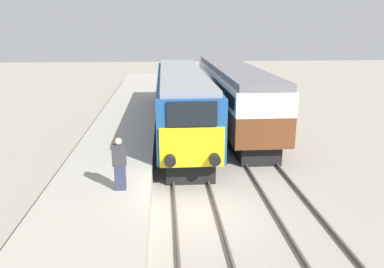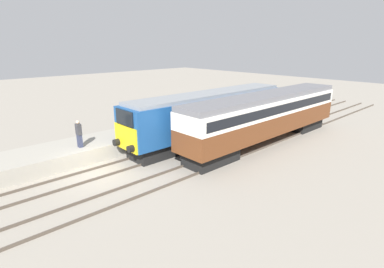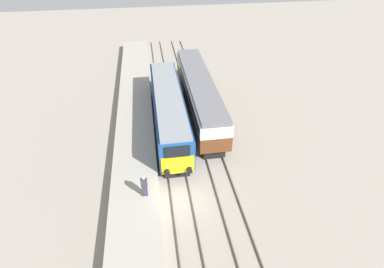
% 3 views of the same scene
% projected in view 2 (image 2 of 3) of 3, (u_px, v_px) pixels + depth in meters
% --- Properties ---
extents(ground_plane, '(120.00, 120.00, 0.00)m').
position_uv_depth(ground_plane, '(98.00, 173.00, 17.81)').
color(ground_plane, gray).
extents(platform_left, '(3.50, 50.00, 1.00)m').
position_uv_depth(platform_left, '(169.00, 129.00, 25.19)').
color(platform_left, '#9E998C').
rests_on(platform_left, ground_plane).
extents(rails_near_track, '(1.51, 60.00, 0.14)m').
position_uv_depth(rails_near_track, '(165.00, 153.00, 21.04)').
color(rails_near_track, '#4C4238').
rests_on(rails_near_track, ground_plane).
extents(rails_far_track, '(1.50, 60.00, 0.14)m').
position_uv_depth(rails_far_track, '(198.00, 166.00, 18.65)').
color(rails_far_track, '#4C4238').
rests_on(rails_far_track, ground_plane).
extents(locomotive, '(2.70, 15.58, 3.85)m').
position_uv_depth(locomotive, '(210.00, 114.00, 23.41)').
color(locomotive, black).
rests_on(locomotive, ground_plane).
extents(passenger_carriage, '(2.75, 16.47, 3.86)m').
position_uv_depth(passenger_carriage, '(267.00, 114.00, 22.68)').
color(passenger_carriage, black).
rests_on(passenger_carriage, ground_plane).
extents(person_on_platform, '(0.44, 0.26, 1.78)m').
position_uv_depth(person_on_platform, '(79.00, 134.00, 19.10)').
color(person_on_platform, '#2D334C').
rests_on(person_on_platform, platform_left).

